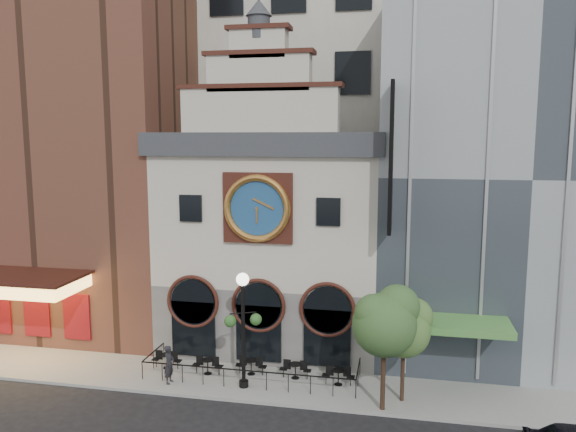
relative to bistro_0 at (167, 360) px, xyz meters
The scene contains 16 objects.
ground 5.39m from the bistro_0, 30.02° to the right, with size 120.00×120.00×0.00m, color black.
sidewalk 4.67m from the bistro_0, ahead, with size 44.00×5.00×0.15m, color gray.
clock_building 9.21m from the bistro_0, 47.96° to the left, with size 12.60×8.78×18.65m.
theater_building 16.33m from the bistro_0, 138.96° to the left, with size 14.00×15.60×25.00m.
retail_building 21.33m from the bistro_0, 22.51° to the left, with size 14.00×14.40×20.00m.
office_tower 26.41m from the bistro_0, 75.01° to the left, with size 20.00×16.00×40.00m, color beige.
cafe_railing 4.64m from the bistro_0, ahead, with size 10.60×2.60×0.90m, color black, non-canonical shape.
bistro_0 is the anchor object (origin of this frame).
bistro_1 2.34m from the bistro_0, ahead, with size 1.58×0.68×0.90m.
bistro_2 4.51m from the bistro_0, ahead, with size 1.58×0.68×0.90m.
bistro_3 6.80m from the bistro_0, ahead, with size 1.58×0.68×0.90m.
bistro_4 8.99m from the bistro_0, ahead, with size 1.58×0.68×0.90m.
pedestrian 1.88m from the bistro_0, 62.35° to the right, with size 0.69×0.45×1.90m, color black.
lamppost 5.61m from the bistro_0, 16.25° to the right, with size 1.70×1.08×5.64m.
tree_left 12.01m from the bistro_0, 11.30° to the right, with size 2.91×2.81×5.61m.
tree_right 12.50m from the bistro_0, ahead, with size 2.48×2.39×4.77m.
Camera 1 is at (7.05, -23.40, 12.12)m, focal length 35.00 mm.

